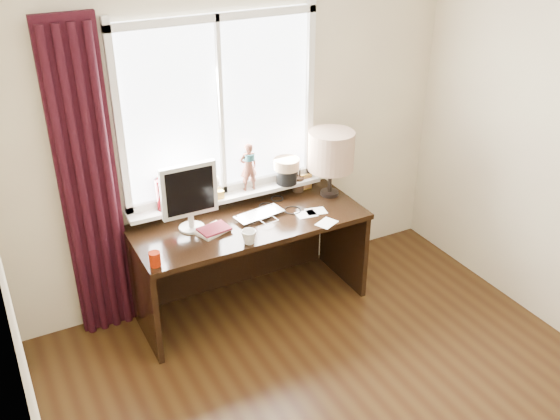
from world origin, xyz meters
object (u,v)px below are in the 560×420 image
mug (249,237)px  desk (245,243)px  red_cup (155,259)px  monitor (189,193)px  table_lamp (331,152)px  laptop (260,215)px

mug → desk: mug is taller
mug → red_cup: (-0.65, 0.03, -0.00)m
monitor → table_lamp: size_ratio=0.94×
mug → desk: size_ratio=0.06×
laptop → red_cup: size_ratio=3.79×
mug → red_cup: 0.65m
laptop → monitor: monitor is taller
desk → table_lamp: size_ratio=3.27×
desk → monitor: size_ratio=3.47×
desk → table_lamp: table_lamp is taller
laptop → table_lamp: bearing=-2.7°
laptop → desk: (-0.09, 0.08, -0.26)m
laptop → table_lamp: 0.73m
laptop → table_lamp: table_lamp is taller
mug → monitor: size_ratio=0.21×
laptop → red_cup: (-0.88, -0.27, 0.03)m
mug → table_lamp: 0.99m
monitor → table_lamp: table_lamp is taller
desk → laptop: bearing=-42.7°
laptop → mug: (-0.23, -0.30, 0.04)m
laptop → red_cup: 0.92m
red_cup → table_lamp: size_ratio=0.19×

